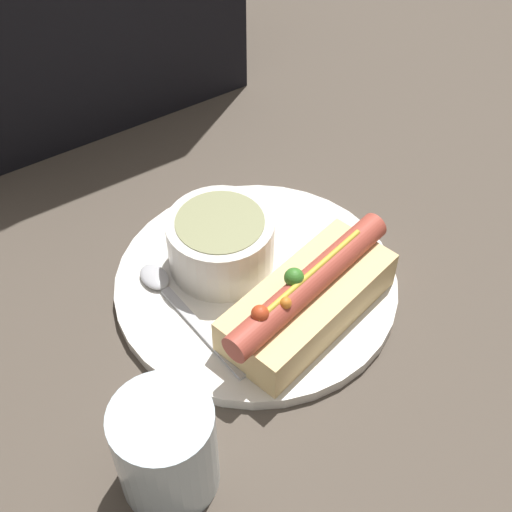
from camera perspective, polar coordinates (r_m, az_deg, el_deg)
The scene contains 6 objects.
ground_plane at distance 0.67m, azimuth 0.00°, elevation -2.55°, with size 4.00×4.00×0.00m, color #4C4238.
dinner_plate at distance 0.67m, azimuth 0.00°, elevation -2.21°, with size 0.26×0.26×0.01m.
hot_dog at distance 0.62m, azimuth 4.18°, elevation -3.39°, with size 0.19×0.11×0.07m.
soup_bowl at distance 0.66m, azimuth -2.83°, elevation 1.21°, with size 0.10×0.10×0.06m.
spoon at distance 0.65m, azimuth -6.79°, elevation -3.19°, with size 0.03×0.16×0.01m.
drinking_glass at distance 0.53m, azimuth -7.22°, elevation -15.03°, with size 0.07×0.07×0.09m.
Camera 1 is at (-0.24, -0.37, 0.52)m, focal length 50.00 mm.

